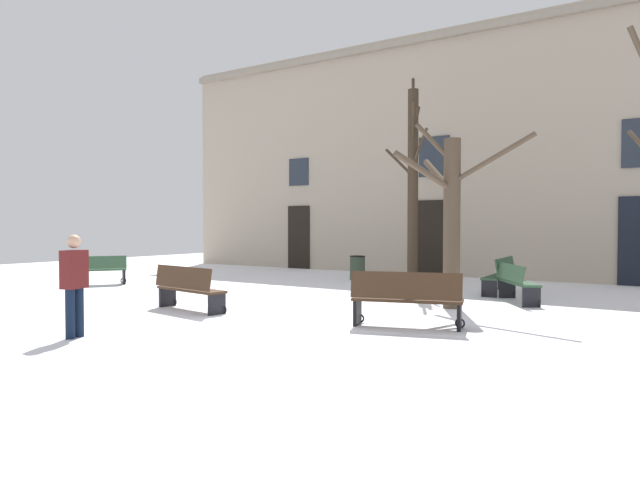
% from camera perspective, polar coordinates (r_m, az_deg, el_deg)
% --- Properties ---
extents(ground_plane, '(35.73, 35.73, 0.00)m').
position_cam_1_polar(ground_plane, '(12.01, -4.89, -6.80)').
color(ground_plane, white).
extents(building_facade, '(22.33, 0.60, 8.30)m').
position_cam_1_polar(building_facade, '(20.20, 12.07, 8.53)').
color(building_facade, tan).
rests_on(building_facade, ground).
extents(tree_right_of_center, '(1.65, 2.23, 6.00)m').
position_cam_1_polar(tree_right_of_center, '(16.32, 9.17, 5.60)').
color(tree_right_of_center, '#382B1E').
rests_on(tree_right_of_center, ground).
extents(tree_foreground, '(2.74, 2.30, 3.87)m').
position_cam_1_polar(tree_foreground, '(12.27, 12.83, 2.49)').
color(tree_foreground, '#4C3D2D').
rests_on(tree_foreground, ground).
extents(streetlamp, '(0.30, 0.30, 3.78)m').
position_cam_1_polar(streetlamp, '(17.93, 9.18, 3.36)').
color(streetlamp, black).
rests_on(streetlamp, ground).
extents(litter_bin, '(0.50, 0.50, 0.76)m').
position_cam_1_polar(litter_bin, '(18.14, 3.72, -2.75)').
color(litter_bin, '#2D3D2D').
rests_on(litter_bin, ground).
extents(bench_near_center_tree, '(1.89, 0.73, 0.91)m').
position_cam_1_polar(bench_near_center_tree, '(11.97, -12.92, -4.64)').
color(bench_near_center_tree, '#3D2819').
rests_on(bench_near_center_tree, ground).
extents(bench_by_litter_bin, '(0.57, 1.89, 0.92)m').
position_cam_1_polar(bench_by_litter_bin, '(15.20, 17.42, -3.31)').
color(bench_by_litter_bin, '#2D4C33').
rests_on(bench_by_litter_bin, ground).
extents(bench_facing_shops, '(1.93, 1.01, 0.96)m').
position_cam_1_polar(bench_facing_shops, '(9.85, 8.56, -5.77)').
color(bench_facing_shops, '#3D2819').
rests_on(bench_facing_shops, ground).
extents(bench_far_corner, '(1.24, 1.56, 0.85)m').
position_cam_1_polar(bench_far_corner, '(17.72, -21.11, -2.79)').
color(bench_far_corner, '#2D4C33').
rests_on(bench_far_corner, ground).
extents(bench_back_to_back_left, '(1.30, 1.64, 0.87)m').
position_cam_1_polar(bench_back_to_back_left, '(13.60, 18.85, -3.98)').
color(bench_back_to_back_left, '#2D4C33').
rests_on(bench_back_to_back_left, ground).
extents(person_by_shop_door, '(0.29, 0.42, 1.59)m').
position_cam_1_polar(person_by_shop_door, '(9.63, -23.14, -3.77)').
color(person_by_shop_door, black).
rests_on(person_by_shop_door, ground).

